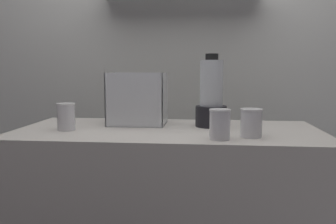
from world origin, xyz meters
TOP-DOWN VIEW (x-y plane):
  - counter at (0.00, 0.00)m, footprint 1.40×0.64m
  - back_wall_unit at (-0.00, 0.77)m, footprint 2.60×0.24m
  - carrot_display_bin at (-0.17, 0.13)m, footprint 0.28×0.21m
  - blender_pitcher at (0.20, 0.10)m, footprint 0.15×0.15m
  - juice_cup_orange_far_left at (-0.46, -0.07)m, footprint 0.08×0.08m
  - juice_cup_orange_left at (0.23, -0.22)m, footprint 0.08×0.08m
  - juice_cup_pomegranate_middle at (0.36, -0.16)m, footprint 0.09×0.09m

SIDE VIEW (x-z plane):
  - counter at x=0.00m, z-range 0.00..0.90m
  - juice_cup_pomegranate_middle at x=0.36m, z-range 0.89..1.01m
  - juice_cup_orange_left at x=0.23m, z-range 0.89..1.01m
  - juice_cup_orange_far_left at x=-0.46m, z-range 0.89..1.01m
  - carrot_display_bin at x=-0.17m, z-range 0.85..1.11m
  - blender_pitcher at x=0.20m, z-range 0.87..1.21m
  - back_wall_unit at x=0.00m, z-range 0.01..2.51m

